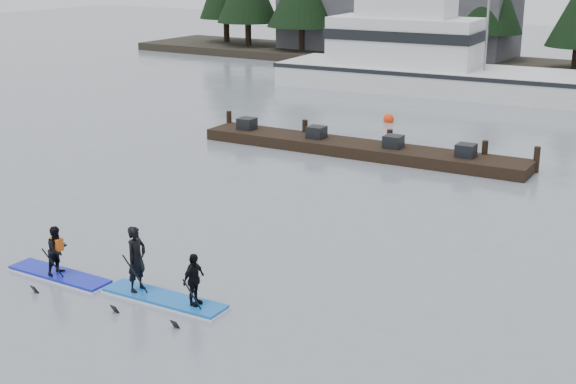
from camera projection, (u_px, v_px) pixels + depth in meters
The scene contains 9 objects.
ground at pixel (158, 295), 19.54m from camera, with size 160.00×160.00×0.00m, color gray.
far_shore at pixel (573, 72), 53.57m from camera, with size 70.00×8.00×0.60m, color #2D281E.
treeline at pixel (572, 76), 53.66m from camera, with size 60.00×4.00×8.00m, color black, non-canonical shape.
waterfront_building at pixel (395, 26), 61.66m from camera, with size 18.00×6.00×5.00m, color #4C4C51.
fishing_boat_large at pixel (431, 77), 47.98m from camera, with size 19.94×6.82×10.84m.
floating_dock at pixel (359, 149), 33.02m from camera, with size 14.04×1.87×0.47m, color black.
buoy_b at pixel (389, 122), 39.36m from camera, with size 0.53×0.53×0.53m, color #FF390C.
paddleboard_solo at pixel (58, 260), 20.49m from camera, with size 3.01×1.04×1.84m.
paddleboard_duo at pixel (162, 277), 19.06m from camera, with size 3.27×1.15×2.21m.
Camera 1 is at (12.22, -13.58, 8.05)m, focal length 50.00 mm.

